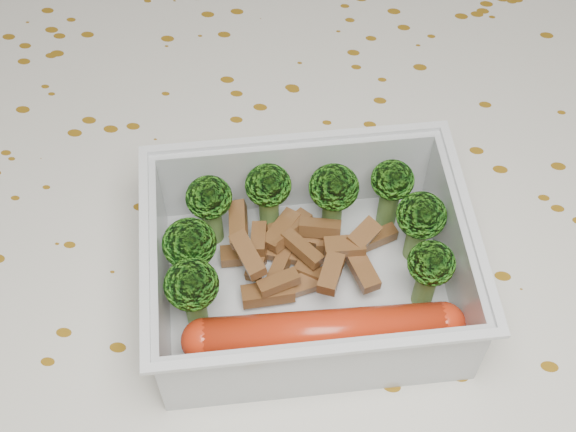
# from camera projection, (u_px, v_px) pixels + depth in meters

# --- Properties ---
(dining_table) EXTENTS (1.40, 0.90, 0.75)m
(dining_table) POSITION_uv_depth(u_px,v_px,m) (273.00, 312.00, 0.56)
(dining_table) COLOR brown
(dining_table) RESTS_ON ground
(tablecloth) EXTENTS (1.46, 0.96, 0.19)m
(tablecloth) POSITION_uv_depth(u_px,v_px,m) (272.00, 275.00, 0.52)
(tablecloth) COLOR silver
(tablecloth) RESTS_ON dining_table
(lunch_container) EXTENTS (0.21, 0.18, 0.06)m
(lunch_container) POSITION_uv_depth(u_px,v_px,m) (308.00, 273.00, 0.45)
(lunch_container) COLOR silver
(lunch_container) RESTS_ON tablecloth
(broccoli_florets) EXTENTS (0.16, 0.11, 0.05)m
(broccoli_florets) POSITION_uv_depth(u_px,v_px,m) (298.00, 225.00, 0.45)
(broccoli_florets) COLOR #608C3F
(broccoli_florets) RESTS_ON lunch_container
(meat_pile) EXTENTS (0.10, 0.07, 0.03)m
(meat_pile) POSITION_uv_depth(u_px,v_px,m) (297.00, 251.00, 0.46)
(meat_pile) COLOR brown
(meat_pile) RESTS_ON lunch_container
(sausage) EXTENTS (0.15, 0.05, 0.02)m
(sausage) POSITION_uv_depth(u_px,v_px,m) (324.00, 332.00, 0.43)
(sausage) COLOR red
(sausage) RESTS_ON lunch_container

